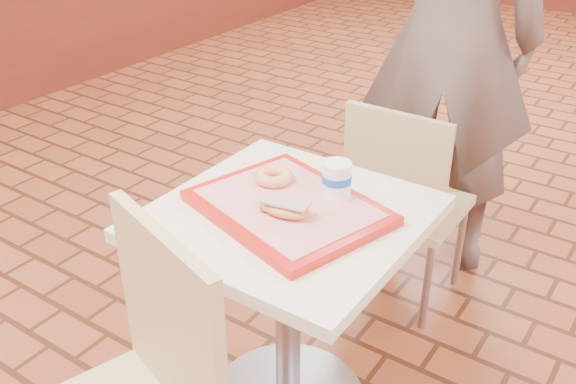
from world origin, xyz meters
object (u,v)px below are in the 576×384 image
Objects in this scene: main_table at (288,282)px; paper_cup at (337,179)px; ring_donut at (273,176)px; serving_tray at (288,207)px; chair_main_back at (403,198)px; long_john_donut at (285,209)px; customer at (450,37)px.

main_table is 7.16× the size of paper_cup.
main_table is 0.30m from ring_donut.
serving_tray is 4.84× the size of paper_cup.
serving_tray is 0.15m from paper_cup.
paper_cup is (0.05, -0.56, 0.33)m from chair_main_back.
paper_cup is (0.18, 0.03, 0.03)m from ring_donut.
long_john_donut is at bearing -45.56° from ring_donut.
serving_tray is at bearing 0.00° from main_table.
paper_cup is at bearing 48.94° from main_table.
chair_main_back is 8.17× the size of paper_cup.
customer reaches higher than serving_tray.
main_table is at bearing -36.30° from ring_donut.
customer is 0.99m from ring_donut.
paper_cup is at bearing 77.43° from customer.
paper_cup is (0.09, 0.10, 0.07)m from serving_tray.
customer is 12.92× the size of long_john_donut.
chair_main_back is at bearing 76.89° from ring_donut.
serving_tray is (0.00, 0.00, 0.24)m from main_table.
paper_cup is (0.09, 0.10, 0.31)m from main_table.
main_table is at bearing 72.19° from customer.
customer is 18.93× the size of paper_cup.
chair_main_back is at bearing 78.12° from customer.
long_john_donut reaches higher than serving_tray.
chair_main_back is 1.69× the size of serving_tray.
paper_cup reaches higher than serving_tray.
chair_main_back reaches higher than serving_tray.
serving_tray is 3.30× the size of long_john_donut.
chair_main_back is 5.58× the size of long_john_donut.
main_table is 0.29m from long_john_donut.
customer is 1.11m from long_john_donut.
customer is at bearing 95.15° from paper_cup.
main_table is 0.24m from serving_tray.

